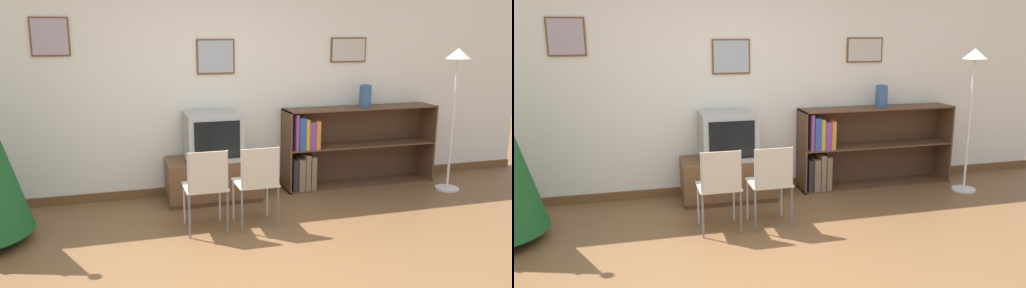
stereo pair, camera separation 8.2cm
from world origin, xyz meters
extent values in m
plane|color=brown|center=(0.00, 0.00, 0.00)|extent=(24.00, 24.00, 0.00)
cube|color=silver|center=(0.00, 2.38, 1.35)|extent=(8.64, 0.08, 2.70)
cube|color=brown|center=(0.00, 2.33, 0.05)|extent=(8.64, 0.03, 0.10)
cube|color=brown|center=(-1.65, 2.33, 1.83)|extent=(0.39, 0.02, 0.40)
cube|color=#A893A3|center=(-1.65, 2.32, 1.83)|extent=(0.35, 0.01, 0.37)
cube|color=brown|center=(0.10, 2.33, 1.60)|extent=(0.44, 0.02, 0.40)
cube|color=#9EA8B2|center=(0.10, 2.32, 1.60)|extent=(0.40, 0.01, 0.36)
cube|color=brown|center=(1.75, 2.33, 1.66)|extent=(0.47, 0.02, 0.30)
cube|color=#BCB7A8|center=(1.75, 2.32, 1.66)|extent=(0.43, 0.01, 0.26)
cube|color=#4C311E|center=(-0.01, 2.05, 0.03)|extent=(1.01, 0.50, 0.05)
cube|color=brown|center=(-0.01, 2.05, 0.27)|extent=(1.05, 0.52, 0.43)
cube|color=#9E9E99|center=(-0.01, 2.05, 0.75)|extent=(0.61, 0.50, 0.53)
cube|color=black|center=(-0.01, 1.79, 0.75)|extent=(0.50, 0.01, 0.41)
cube|color=#BCB29E|center=(-0.26, 1.20, 0.43)|extent=(0.40, 0.40, 0.02)
cube|color=#BCB29E|center=(-0.26, 1.01, 0.63)|extent=(0.35, 0.02, 0.38)
cylinder|color=#B2B2B2|center=(-0.44, 1.38, 0.21)|extent=(0.02, 0.02, 0.42)
cylinder|color=#B2B2B2|center=(-0.08, 1.38, 0.21)|extent=(0.02, 0.02, 0.42)
cylinder|color=#B2B2B2|center=(-0.44, 1.02, 0.21)|extent=(0.02, 0.02, 0.42)
cylinder|color=#B2B2B2|center=(-0.08, 1.02, 0.21)|extent=(0.02, 0.02, 0.42)
cylinder|color=#B2B2B2|center=(-0.44, 1.02, 0.41)|extent=(0.02, 0.02, 0.82)
cylinder|color=#B2B2B2|center=(-0.08, 1.02, 0.41)|extent=(0.02, 0.02, 0.82)
cube|color=#BCB29E|center=(0.24, 1.20, 0.43)|extent=(0.40, 0.40, 0.02)
cube|color=#BCB29E|center=(0.24, 1.01, 0.63)|extent=(0.35, 0.02, 0.38)
cylinder|color=#B2B2B2|center=(0.06, 1.38, 0.21)|extent=(0.02, 0.02, 0.42)
cylinder|color=#B2B2B2|center=(0.42, 1.38, 0.21)|extent=(0.02, 0.02, 0.42)
cylinder|color=#B2B2B2|center=(0.06, 1.02, 0.21)|extent=(0.02, 0.02, 0.42)
cylinder|color=#B2B2B2|center=(0.42, 1.02, 0.21)|extent=(0.02, 0.02, 0.42)
cylinder|color=#B2B2B2|center=(0.06, 1.02, 0.41)|extent=(0.02, 0.02, 0.82)
cylinder|color=#B2B2B2|center=(0.42, 1.02, 0.41)|extent=(0.02, 0.02, 0.82)
cube|color=brown|center=(0.90, 2.14, 0.49)|extent=(0.02, 0.36, 0.98)
cube|color=brown|center=(2.83, 2.14, 0.49)|extent=(0.02, 0.36, 0.98)
cube|color=brown|center=(1.86, 2.14, 0.97)|extent=(1.95, 0.36, 0.02)
cube|color=brown|center=(1.86, 2.14, 0.01)|extent=(1.95, 0.36, 0.02)
cube|color=brown|center=(1.86, 2.14, 0.51)|extent=(1.91, 0.36, 0.02)
cube|color=#492F1E|center=(1.86, 2.32, 0.49)|extent=(1.95, 0.01, 0.98)
cube|color=#232328|center=(0.97, 2.08, 0.21)|extent=(0.06, 0.23, 0.38)
cube|color=#756047|center=(1.05, 2.09, 0.21)|extent=(0.08, 0.25, 0.38)
cube|color=#756047|center=(1.12, 2.08, 0.23)|extent=(0.06, 0.22, 0.43)
cube|color=#756047|center=(1.20, 2.10, 0.22)|extent=(0.06, 0.27, 0.41)
cube|color=#7A3D7F|center=(0.98, 2.09, 0.73)|extent=(0.04, 0.25, 0.42)
cube|color=#2D4C93|center=(1.04, 2.09, 0.71)|extent=(0.08, 0.24, 0.38)
cube|color=gold|center=(1.11, 2.08, 0.70)|extent=(0.04, 0.22, 0.36)
cube|color=#7A3D7F|center=(1.17, 2.09, 0.68)|extent=(0.08, 0.25, 0.33)
cube|color=orange|center=(1.24, 2.07, 0.69)|extent=(0.05, 0.20, 0.34)
cylinder|color=#335684|center=(1.91, 2.14, 1.11)|extent=(0.15, 0.15, 0.26)
torus|color=#335684|center=(1.91, 2.14, 1.24)|extent=(0.13, 0.13, 0.03)
cylinder|color=silver|center=(2.80, 1.63, 0.01)|extent=(0.28, 0.28, 0.03)
cylinder|color=silver|center=(2.80, 1.63, 0.80)|extent=(0.03, 0.03, 1.55)
cone|color=white|center=(2.80, 1.63, 1.64)|extent=(0.28, 0.28, 0.12)
camera|label=1|loc=(-1.04, -3.32, 1.88)|focal=35.00mm
camera|label=2|loc=(-0.96, -3.35, 1.88)|focal=35.00mm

